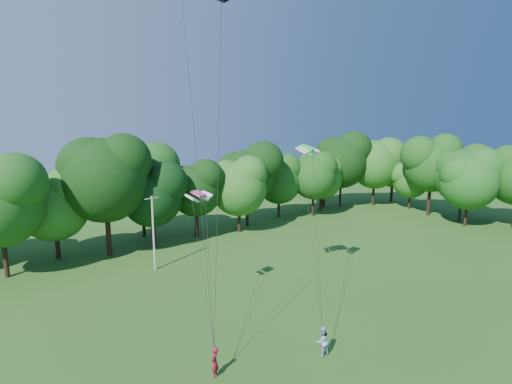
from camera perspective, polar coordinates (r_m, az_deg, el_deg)
utility_pole at (r=39.28m, az=-14.45°, el=-5.59°), size 1.43×0.36×7.22m
kite_flyer_left at (r=24.40m, az=-5.94°, el=-23.02°), size 0.76×0.75×1.77m
kite_flyer_right at (r=26.33m, az=9.44°, el=-20.24°), size 0.95×0.76×1.89m
kite_green at (r=31.83m, az=7.35°, el=6.33°), size 2.51×1.76×0.55m
kite_pink at (r=28.99m, az=-8.20°, el=-0.24°), size 2.18×1.52×0.39m
tree_back_center at (r=45.78m, az=-14.67°, el=0.31°), size 7.27×7.27×10.58m
tree_back_east at (r=66.23m, az=9.74°, el=3.58°), size 7.39×7.39×10.75m
tree_flank_east at (r=60.07m, az=28.23°, el=2.54°), size 8.20×8.20×11.93m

